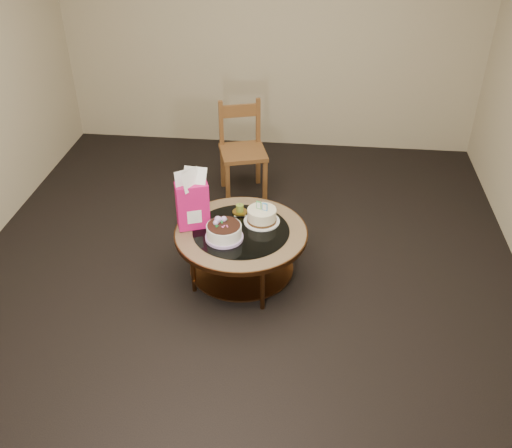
# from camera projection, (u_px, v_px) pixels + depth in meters

# --- Properties ---
(ground) EXTENTS (5.00, 5.00, 0.00)m
(ground) POSITION_uv_depth(u_px,v_px,m) (242.00, 277.00, 4.59)
(ground) COLOR black
(ground) RESTS_ON ground
(room_walls) EXTENTS (4.52, 5.02, 2.61)m
(room_walls) POSITION_uv_depth(u_px,v_px,m) (239.00, 94.00, 3.73)
(room_walls) COLOR #B9A98C
(room_walls) RESTS_ON ground
(coffee_table) EXTENTS (1.02, 1.02, 0.46)m
(coffee_table) POSITION_uv_depth(u_px,v_px,m) (241.00, 239.00, 4.38)
(coffee_table) COLOR brown
(coffee_table) RESTS_ON ground
(decorated_cake) EXTENTS (0.28, 0.28, 0.17)m
(decorated_cake) POSITION_uv_depth(u_px,v_px,m) (224.00, 232.00, 4.22)
(decorated_cake) COLOR #C7A1E4
(decorated_cake) RESTS_ON coffee_table
(cream_cake) EXTENTS (0.28, 0.28, 0.18)m
(cream_cake) POSITION_uv_depth(u_px,v_px,m) (262.00, 216.00, 4.40)
(cream_cake) COLOR white
(cream_cake) RESTS_ON coffee_table
(gift_bag) EXTENTS (0.27, 0.23, 0.48)m
(gift_bag) POSITION_uv_depth(u_px,v_px,m) (192.00, 199.00, 4.26)
(gift_bag) COLOR #F1167E
(gift_bag) RESTS_ON coffee_table
(pillar_candle) EXTENTS (0.12, 0.12, 0.09)m
(pillar_candle) POSITION_uv_depth(u_px,v_px,m) (240.00, 210.00, 4.52)
(pillar_candle) COLOR #ECC961
(pillar_candle) RESTS_ON coffee_table
(dining_chair) EXTENTS (0.52, 0.52, 0.91)m
(dining_chair) POSITION_uv_depth(u_px,v_px,m) (242.00, 150.00, 5.47)
(dining_chair) COLOR brown
(dining_chair) RESTS_ON ground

